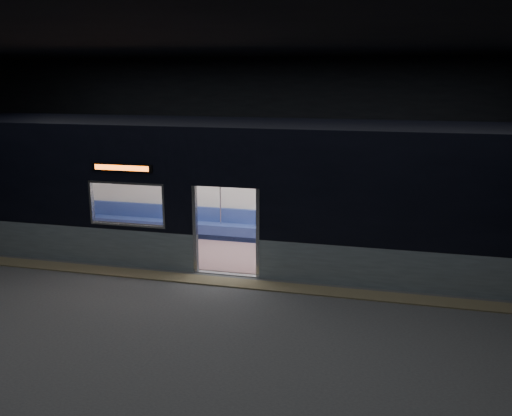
% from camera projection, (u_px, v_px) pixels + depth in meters
% --- Properties ---
extents(station_floor, '(24.00, 14.00, 0.01)m').
position_uv_depth(station_floor, '(212.00, 292.00, 11.42)').
color(station_floor, '#47494C').
rests_on(station_floor, ground).
extents(station_envelope, '(24.00, 14.00, 5.00)m').
position_uv_depth(station_envelope, '(209.00, 116.00, 10.55)').
color(station_envelope, black).
rests_on(station_envelope, station_floor).
extents(tactile_strip, '(22.80, 0.50, 0.03)m').
position_uv_depth(tactile_strip, '(220.00, 282.00, 11.94)').
color(tactile_strip, '#8C7F59').
rests_on(tactile_strip, station_floor).
extents(metro_car, '(18.00, 3.04, 3.35)m').
position_uv_depth(metro_car, '(243.00, 183.00, 13.38)').
color(metro_car, '#92A4AE').
rests_on(metro_car, station_floor).
extents(passenger, '(0.43, 0.71, 1.38)m').
position_uv_depth(passenger, '(373.00, 221.00, 13.84)').
color(passenger, black).
rests_on(passenger, metro_car).
extents(handbag, '(0.29, 0.26, 0.13)m').
position_uv_depth(handbag, '(371.00, 229.00, 13.66)').
color(handbag, black).
rests_on(handbag, passenger).
extents(transit_map, '(1.12, 0.03, 0.73)m').
position_uv_depth(transit_map, '(450.00, 196.00, 13.53)').
color(transit_map, white).
rests_on(transit_map, metro_car).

